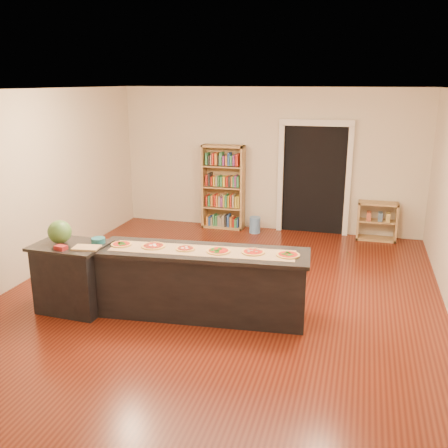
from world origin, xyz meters
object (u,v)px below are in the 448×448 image
(bookshelf, at_px, (223,187))
(side_counter, at_px, (73,277))
(kitchen_island, at_px, (203,283))
(low_shelf, at_px, (377,221))
(watermelon, at_px, (60,232))
(waste_bin, at_px, (255,225))

(bookshelf, bearing_deg, side_counter, -101.43)
(kitchen_island, xyz_separation_m, low_shelf, (2.19, 3.90, -0.08))
(side_counter, distance_m, bookshelf, 4.31)
(side_counter, bearing_deg, low_shelf, 49.83)
(low_shelf, xyz_separation_m, watermelon, (-4.00, -4.19, 0.69))
(bookshelf, height_order, low_shelf, bookshelf)
(kitchen_island, distance_m, side_counter, 1.70)
(kitchen_island, distance_m, bookshelf, 4.01)
(side_counter, distance_m, waste_bin, 4.32)
(kitchen_island, relative_size, bookshelf, 1.58)
(bookshelf, xyz_separation_m, watermelon, (-0.99, -4.20, 0.21))
(kitchen_island, height_order, waste_bin, kitchen_island)
(kitchen_island, height_order, bookshelf, bookshelf)
(low_shelf, bearing_deg, side_counter, -132.62)
(bookshelf, xyz_separation_m, low_shelf, (3.01, -0.01, -0.48))
(low_shelf, bearing_deg, watermelon, -133.65)
(waste_bin, bearing_deg, kitchen_island, -88.11)
(watermelon, bearing_deg, low_shelf, 46.35)
(watermelon, bearing_deg, waste_bin, 67.20)
(kitchen_island, distance_m, waste_bin, 3.74)
(side_counter, relative_size, low_shelf, 1.26)
(side_counter, distance_m, low_shelf, 5.71)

